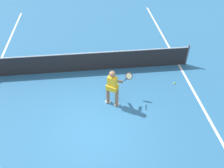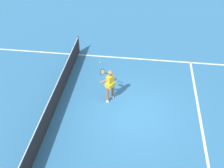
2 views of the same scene
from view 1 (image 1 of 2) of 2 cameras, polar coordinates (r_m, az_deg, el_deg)
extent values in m
plane|color=teal|center=(8.32, -4.70, -10.53)|extent=(28.57, 28.57, 0.00)
cube|color=white|center=(9.25, 22.14, -7.63)|extent=(0.10, 19.98, 0.01)
cylinder|color=#4C4C51|center=(11.33, 17.55, 6.64)|extent=(0.08, 0.08, 1.01)
cube|color=#232326|center=(10.49, -5.66, 5.22)|extent=(8.82, 0.02, 0.89)
cube|color=white|center=(10.23, -5.83, 7.36)|extent=(8.82, 0.02, 0.04)
cylinder|color=#8C6647|center=(8.87, -0.99, -2.65)|extent=(0.13, 0.13, 0.78)
cylinder|color=#8C6647|center=(8.76, 1.12, -3.34)|extent=(0.13, 0.13, 0.78)
cube|color=white|center=(9.11, -0.96, -4.27)|extent=(0.20, 0.10, 0.08)
cube|color=white|center=(9.00, 1.09, -4.96)|extent=(0.20, 0.10, 0.08)
cube|color=gold|center=(8.38, 0.06, 0.25)|extent=(0.38, 0.34, 0.52)
cube|color=gold|center=(8.51, 0.06, -0.78)|extent=(0.49, 0.45, 0.20)
sphere|color=#8C6647|center=(8.13, 0.06, 2.41)|extent=(0.22, 0.22, 0.22)
cylinder|color=#8C6647|center=(8.53, -0.41, 1.22)|extent=(0.15, 0.48, 0.37)
cylinder|color=#8C6647|center=(8.43, 1.42, 0.66)|extent=(0.45, 0.34, 0.37)
cylinder|color=black|center=(8.59, 3.32, 1.13)|extent=(0.19, 0.27, 0.14)
torus|color=black|center=(8.85, 4.07, 1.93)|extent=(0.30, 0.25, 0.28)
cylinder|color=beige|center=(8.85, 4.07, 1.93)|extent=(0.25, 0.20, 0.23)
sphere|color=#D1E533|center=(10.28, 14.70, 0.20)|extent=(0.07, 0.07, 0.07)
camera|label=2|loc=(9.69, -75.21, 24.53)|focal=42.90mm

